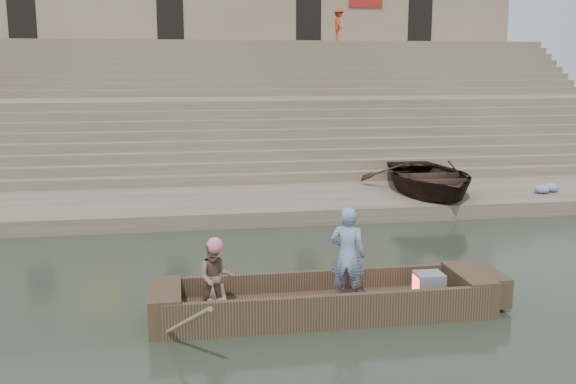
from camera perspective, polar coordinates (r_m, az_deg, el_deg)
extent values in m
plane|color=#273124|center=(10.92, 0.36, -10.81)|extent=(120.00, 120.00, 0.00)
cube|color=gray|center=(18.48, -3.87, -1.10)|extent=(32.00, 4.00, 0.40)
cube|color=gray|center=(25.69, -5.56, 4.98)|extent=(32.00, 3.00, 2.80)
cube|color=gray|center=(32.57, -6.47, 8.33)|extent=(32.00, 3.00, 5.20)
cube|color=gray|center=(20.65, -4.49, 0.60)|extent=(32.00, 0.50, 0.70)
cube|color=gray|center=(21.12, -4.62, 1.24)|extent=(32.00, 0.50, 1.00)
cube|color=gray|center=(21.59, -4.74, 1.85)|extent=(32.00, 0.50, 1.30)
cube|color=gray|center=(22.06, -4.85, 2.44)|extent=(32.00, 0.50, 1.60)
cube|color=gray|center=(22.53, -4.96, 3.00)|extent=(32.00, 0.50, 1.90)
cube|color=gray|center=(23.00, -5.07, 3.54)|extent=(32.00, 0.50, 2.20)
cube|color=gray|center=(23.48, -5.17, 4.06)|extent=(32.00, 0.50, 2.50)
cube|color=gray|center=(23.96, -5.27, 4.55)|extent=(32.00, 0.50, 2.80)
cube|color=gray|center=(27.42, -5.82, 5.66)|extent=(32.00, 0.50, 3.10)
cube|color=gray|center=(27.90, -5.90, 6.06)|extent=(32.00, 0.50, 3.40)
cube|color=gray|center=(28.38, -5.97, 6.44)|extent=(32.00, 0.50, 3.70)
cube|color=gray|center=(28.87, -6.04, 6.82)|extent=(32.00, 0.50, 4.00)
cube|color=gray|center=(29.36, -6.10, 7.18)|extent=(32.00, 0.50, 4.30)
cube|color=gray|center=(29.85, -6.17, 7.52)|extent=(32.00, 0.50, 4.60)
cube|color=gray|center=(30.34, -6.23, 7.86)|extent=(32.00, 0.50, 4.90)
cube|color=gray|center=(30.83, -6.29, 8.19)|extent=(32.00, 0.50, 5.20)
cube|color=#9D856A|center=(36.57, -6.92, 13.30)|extent=(32.00, 5.00, 11.20)
cube|color=black|center=(34.91, -22.18, 14.36)|extent=(1.30, 0.18, 2.60)
cube|color=black|center=(34.14, -10.24, 15.06)|extent=(1.30, 0.18, 2.60)
cube|color=black|center=(34.80, 1.78, 15.15)|extent=(1.30, 0.18, 2.60)
cube|color=black|center=(36.44, 11.40, 14.75)|extent=(1.30, 0.18, 2.60)
cube|color=brown|center=(10.99, 3.05, -10.07)|extent=(5.00, 1.30, 0.22)
cube|color=brown|center=(10.37, 3.81, -10.40)|extent=(5.20, 0.12, 0.56)
cube|color=brown|center=(11.50, 2.38, -8.19)|extent=(5.20, 0.12, 0.56)
cube|color=brown|center=(10.69, -10.61, -9.77)|extent=(0.50, 1.30, 0.60)
cube|color=brown|center=(11.72, 15.45, -8.12)|extent=(0.50, 1.30, 0.60)
cube|color=brown|center=(11.88, 17.23, -7.86)|extent=(0.35, 0.90, 0.50)
cube|color=#937A5B|center=(10.67, -6.27, -9.13)|extent=(0.30, 1.20, 0.08)
cylinder|color=#937A5B|center=(9.85, -9.81, -11.59)|extent=(1.03, 2.10, 1.36)
sphere|color=pink|center=(10.21, -6.39, -4.66)|extent=(0.26, 0.26, 0.26)
imported|color=navy|center=(10.75, 5.22, -5.47)|extent=(0.69, 0.59, 1.60)
imported|color=#297B58|center=(10.37, -6.33, -7.41)|extent=(0.56, 0.44, 1.15)
cube|color=gray|center=(11.40, 12.15, -7.87)|extent=(0.46, 0.42, 0.40)
cube|color=#E5593F|center=(11.33, 11.15, -7.95)|extent=(0.04, 0.34, 0.32)
imported|color=#2D2116|center=(19.40, 12.12, 1.31)|extent=(3.59, 4.84, 0.97)
imported|color=#AE3B1D|center=(33.28, 4.44, 14.31)|extent=(0.66, 1.08, 1.64)
ellipsoid|color=#3F5999|center=(20.36, 21.23, 0.25)|extent=(0.44, 0.44, 0.26)
ellipsoid|color=#3F5999|center=(20.73, 21.95, 0.38)|extent=(0.44, 0.44, 0.26)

